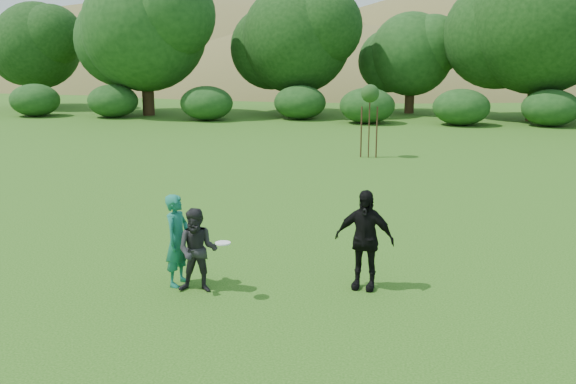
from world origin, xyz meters
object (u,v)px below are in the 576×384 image
player_grey (198,251)px  player_black (364,240)px  sapling (370,96)px  player_teal (178,240)px

player_grey → player_black: bearing=8.0°
player_grey → sapling: sapling is taller
player_teal → player_black: size_ratio=0.93×
sapling → player_teal: bearing=-101.0°
player_teal → sapling: 14.66m
player_grey → player_black: (2.93, 0.69, 0.15)m
player_black → player_teal: bearing=-163.8°
player_grey → sapling: (2.31, 14.58, 1.65)m
player_teal → sapling: bearing=0.3°
player_teal → sapling: (2.78, 14.31, 1.56)m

